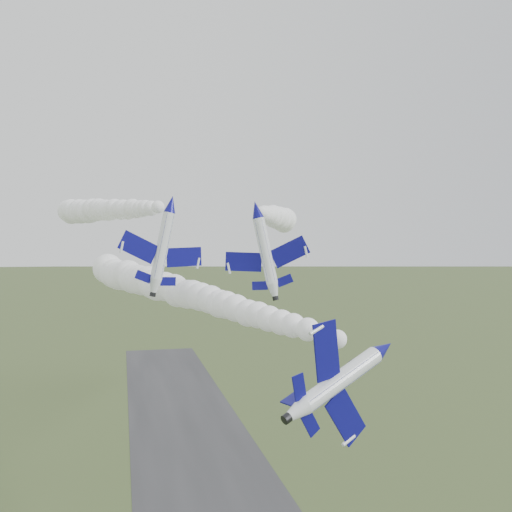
# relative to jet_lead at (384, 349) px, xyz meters

# --- Properties ---
(runway) EXTENTS (24.00, 260.00, 0.04)m
(runway) POSITION_rel_jet_lead_xyz_m (-8.54, 37.20, -29.88)
(runway) COLOR #2D2D2F
(runway) RESTS_ON ground
(jet_lead) EXTENTS (6.58, 12.30, 9.91)m
(jet_lead) POSITION_rel_jet_lead_xyz_m (0.00, 0.00, 0.00)
(jet_lead) COLOR white
(smoke_trail_jet_lead) EXTENTS (32.50, 67.02, 5.49)m
(smoke_trail_jet_lead) POSITION_rel_jet_lead_xyz_m (-13.52, 35.71, 2.09)
(smoke_trail_jet_lead) COLOR white
(jet_pair_left) EXTENTS (10.98, 13.12, 3.79)m
(jet_pair_left) POSITION_rel_jet_lead_xyz_m (-15.58, 29.18, 14.12)
(jet_pair_left) COLOR white
(smoke_trail_jet_pair_left) EXTENTS (22.72, 71.22, 5.42)m
(smoke_trail_jet_pair_left) POSITION_rel_jet_lead_xyz_m (-25.62, 67.06, 15.37)
(smoke_trail_jet_pair_left) COLOR white
(jet_pair_right) EXTENTS (11.27, 13.31, 3.92)m
(jet_pair_right) POSITION_rel_jet_lead_xyz_m (-4.21, 29.85, 13.64)
(jet_pair_right) COLOR white
(smoke_trail_jet_pair_right) EXTENTS (27.66, 66.00, 5.55)m
(smoke_trail_jet_pair_right) POSITION_rel_jet_lead_xyz_m (8.20, 65.00, 14.28)
(smoke_trail_jet_pair_right) COLOR white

